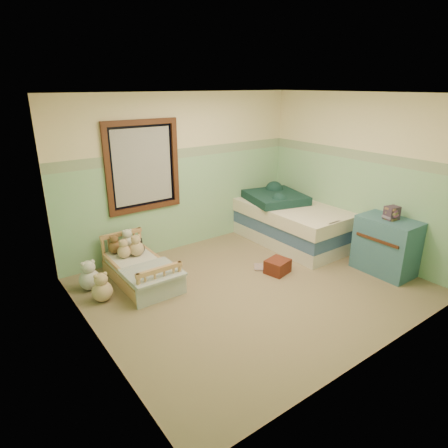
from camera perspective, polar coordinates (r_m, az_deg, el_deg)
floor at (r=5.36m, az=4.35°, el=-9.26°), size 4.20×3.60×0.02m
ceiling at (r=4.68m, az=5.20°, el=18.78°), size 4.20×3.60×0.02m
wall_back at (r=6.30m, az=-6.07°, el=7.48°), size 4.20×0.04×2.50m
wall_front at (r=3.77m, az=22.82°, el=-2.67°), size 4.20×0.04×2.50m
wall_left at (r=3.90m, az=-19.40°, el=-1.50°), size 0.04×3.60×2.50m
wall_right at (r=6.40m, az=19.26°, el=6.68°), size 0.04×3.60×2.50m
wainscot_mint at (r=6.41m, az=-5.84°, el=3.09°), size 4.20×0.01×1.50m
border_strip at (r=6.22m, az=-6.11°, el=10.37°), size 4.20×0.01×0.15m
window_frame at (r=5.91m, az=-11.86°, el=8.32°), size 1.16×0.06×1.36m
window_blinds at (r=5.92m, az=-11.91°, el=8.33°), size 0.92×0.01×1.12m
toddler_bed_frame at (r=5.56m, az=-12.22°, el=-7.47°), size 0.64×1.27×0.16m
toddler_mattress at (r=5.50m, az=-12.32°, el=-6.16°), size 0.58×1.22×0.12m
patchwork_quilt at (r=5.14m, az=-10.54°, el=-7.03°), size 0.69×0.64×0.03m
plush_bed_brown at (r=5.81m, az=-15.83°, el=-3.32°), size 0.19×0.19×0.19m
plush_bed_white at (r=5.87m, az=-14.03°, el=-2.75°), size 0.22×0.22×0.22m
plush_bed_tan at (r=5.64m, az=-14.55°, el=-3.94°), size 0.19×0.19×0.19m
plush_bed_dark at (r=5.72m, az=-12.41°, el=-3.55°), size 0.16×0.16×0.16m
plush_floor_cream at (r=5.51m, az=-19.22°, el=-7.77°), size 0.28×0.28×0.28m
plush_floor_tan at (r=5.19m, az=-17.55°, el=-9.47°), size 0.26×0.26×0.26m
twin_bed_frame at (r=6.87m, az=9.39°, el=-1.56°), size 1.05×2.10×0.22m
twin_boxspring at (r=6.79m, az=9.49°, el=0.16°), size 1.05×2.10×0.22m
twin_mattress at (r=6.72m, az=9.60°, el=1.93°), size 1.09×2.14×0.22m
teal_blanket at (r=6.84m, az=7.61°, el=3.93°), size 1.09×1.13×0.14m
dresser at (r=6.04m, az=22.85°, el=-2.98°), size 0.51×0.82×0.82m
book_stack at (r=5.87m, az=23.56°, el=1.52°), size 0.21×0.18×0.19m
red_pillow at (r=5.71m, az=7.92°, el=-6.21°), size 0.38×0.35×0.20m
floor_book at (r=5.86m, az=5.88°, el=-6.36°), size 0.36×0.35×0.03m
extra_plush_0 at (r=5.66m, az=-12.80°, el=-3.57°), size 0.21×0.21×0.21m
extra_plush_1 at (r=5.69m, az=-12.69°, el=-3.72°), size 0.16×0.16×0.16m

